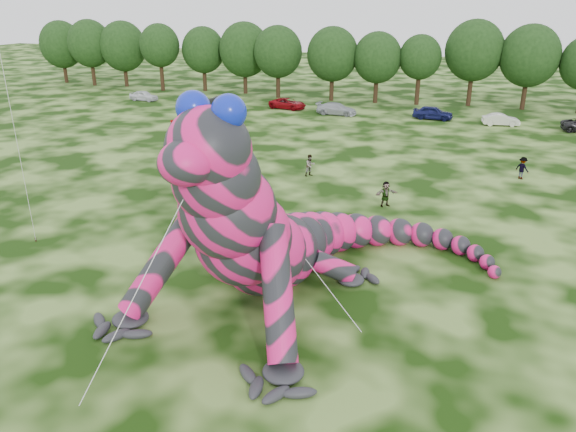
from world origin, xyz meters
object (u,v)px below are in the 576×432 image
(tree_1, at_px, (91,53))
(spectator_4, at_px, (173,128))
(tree_7, at_px, (332,64))
(spectator_5, at_px, (386,194))
(car_4, at_px, (433,113))
(inflatable_gecko, at_px, (277,186))
(car_0, at_px, (144,96))
(spectator_1, at_px, (310,165))
(car_2, at_px, (288,104))
(car_3, at_px, (337,109))
(tree_3, at_px, (160,57))
(tree_5, at_px, (245,58))
(tree_8, at_px, (377,68))
(car_5, at_px, (501,120))
(tree_6, at_px, (278,62))
(tree_2, at_px, (124,54))
(tree_11, at_px, (528,67))
(tree_4, at_px, (204,59))
(car_1, at_px, (225,103))
(spectator_0, at_px, (250,161))
(tree_0, at_px, (62,52))
(spectator_2, at_px, (522,168))
(tree_10, at_px, (473,63))

(tree_1, relative_size, spectator_4, 6.29)
(tree_7, height_order, spectator_5, tree_7)
(car_4, distance_m, spectator_5, 29.75)
(inflatable_gecko, xyz_separation_m, car_0, (-33.81, 42.13, -4.33))
(car_4, bearing_deg, spectator_1, 167.33)
(car_2, bearing_deg, car_3, -92.51)
(tree_3, xyz_separation_m, car_3, (28.61, -9.37, -4.03))
(tree_5, height_order, car_3, tree_5)
(tree_8, xyz_separation_m, car_5, (15.31, -9.38, -3.84))
(tree_6, relative_size, car_3, 2.01)
(tree_6, xyz_separation_m, tree_8, (13.34, 0.30, -0.27))
(tree_2, relative_size, tree_11, 0.96)
(car_2, xyz_separation_m, car_3, (6.60, -1.62, 0.04))
(tree_6, bearing_deg, tree_4, 170.47)
(tree_11, distance_m, car_1, 36.94)
(tree_4, distance_m, spectator_1, 43.96)
(inflatable_gecko, bearing_deg, tree_3, 135.78)
(car_3, height_order, car_4, car_4)
(tree_1, height_order, tree_6, tree_1)
(tree_3, distance_m, tree_8, 31.50)
(car_0, distance_m, car_3, 26.59)
(car_2, bearing_deg, car_1, 118.79)
(tree_5, distance_m, car_0, 15.01)
(spectator_0, bearing_deg, spectator_5, -51.49)
(tree_0, bearing_deg, spectator_4, -38.02)
(spectator_5, bearing_deg, tree_2, 102.40)
(tree_2, bearing_deg, car_4, -12.22)
(tree_7, height_order, car_5, tree_7)
(tree_7, xyz_separation_m, spectator_0, (1.88, -33.49, -3.90))
(spectator_1, bearing_deg, tree_8, 41.20)
(car_3, height_order, spectator_0, spectator_0)
(inflatable_gecko, distance_m, tree_2, 67.76)
(car_2, bearing_deg, tree_4, 70.71)
(inflatable_gecko, bearing_deg, tree_1, 143.69)
(car_5, relative_size, spectator_0, 2.30)
(tree_2, relative_size, tree_4, 1.06)
(car_0, distance_m, spectator_4, 21.15)
(car_2, height_order, spectator_2, spectator_2)
(inflatable_gecko, xyz_separation_m, spectator_0, (-8.33, 16.80, -4.16))
(inflatable_gecko, distance_m, car_4, 42.47)
(tree_10, xyz_separation_m, spectator_5, (-4.04, -39.71, -4.39))
(car_2, height_order, car_3, car_3)
(spectator_0, bearing_deg, car_4, 34.10)
(tree_3, xyz_separation_m, tree_7, (25.64, -0.26, 0.02))
(tree_0, relative_size, car_5, 2.46)
(tree_0, distance_m, car_5, 66.80)
(tree_7, bearing_deg, car_5, -23.47)
(tree_11, bearing_deg, inflatable_gecko, -104.80)
(tree_5, distance_m, car_1, 12.36)
(tree_2, relative_size, spectator_4, 6.19)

